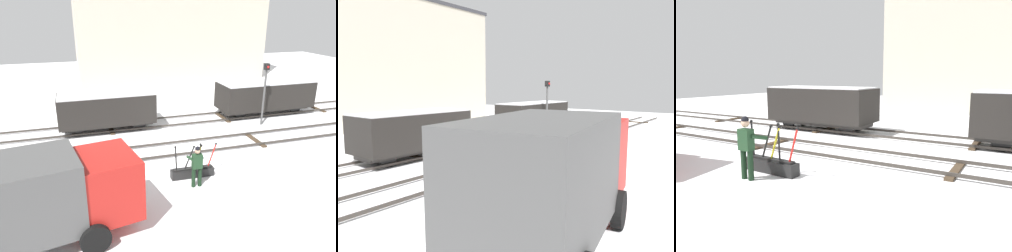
% 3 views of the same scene
% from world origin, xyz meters
% --- Properties ---
extents(ground_plane, '(60.00, 60.00, 0.00)m').
position_xyz_m(ground_plane, '(0.00, 0.00, 0.00)').
color(ground_plane, white).
extents(track_main_line, '(44.00, 1.94, 0.18)m').
position_xyz_m(track_main_line, '(0.00, 0.00, 0.11)').
color(track_main_line, '#38332D').
rests_on(track_main_line, ground_plane).
extents(track_siding_near, '(44.00, 1.94, 0.18)m').
position_xyz_m(track_siding_near, '(0.00, 3.90, 0.11)').
color(track_siding_near, '#38332D').
rests_on(track_siding_near, ground_plane).
extents(switch_lever_frame, '(1.95, 0.41, 1.45)m').
position_xyz_m(switch_lever_frame, '(-1.00, -2.67, 0.25)').
color(switch_lever_frame, black).
rests_on(switch_lever_frame, ground_plane).
extents(rail_worker, '(0.55, 0.66, 1.69)m').
position_xyz_m(rail_worker, '(-1.13, -3.41, 0.94)').
color(rail_worker, black).
rests_on(rail_worker, ground_plane).
extents(freight_car_near_switch, '(5.25, 2.25, 2.16)m').
position_xyz_m(freight_car_near_switch, '(-3.68, 3.90, 1.26)').
color(freight_car_near_switch, '#2D2B28').
rests_on(freight_car_near_switch, ground_plane).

